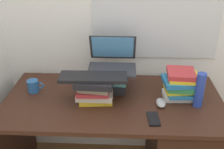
% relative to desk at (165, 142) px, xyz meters
% --- Properties ---
extents(desk, '(1.44, 0.71, 0.72)m').
position_rel_desk_xyz_m(desk, '(0.00, 0.00, 0.00)').
color(desk, '#381E14').
rests_on(desk, ground).
extents(book_stack_tall, '(0.20, 0.19, 0.16)m').
position_rel_desk_xyz_m(book_stack_tall, '(-0.37, 0.13, 0.41)').
color(book_stack_tall, black).
rests_on(book_stack_tall, desk).
extents(book_stack_keyboard_riser, '(0.25, 0.20, 0.17)m').
position_rel_desk_xyz_m(book_stack_keyboard_riser, '(-0.48, -0.01, 0.42)').
color(book_stack_keyboard_riser, yellow).
rests_on(book_stack_keyboard_riser, desk).
extents(book_stack_side, '(0.24, 0.21, 0.19)m').
position_rel_desk_xyz_m(book_stack_side, '(0.07, 0.07, 0.43)').
color(book_stack_side, white).
rests_on(book_stack_side, desk).
extents(laptop, '(0.32, 0.29, 0.21)m').
position_rel_desk_xyz_m(laptop, '(-0.38, 0.19, 0.54)').
color(laptop, '#2D2D33').
rests_on(laptop, book_stack_tall).
extents(keyboard, '(0.42, 0.15, 0.02)m').
position_rel_desk_xyz_m(keyboard, '(-0.49, -0.01, 0.51)').
color(keyboard, black).
rests_on(keyboard, book_stack_keyboard_riser).
extents(computer_mouse, '(0.06, 0.10, 0.04)m').
position_rel_desk_xyz_m(computer_mouse, '(-0.06, -0.03, 0.34)').
color(computer_mouse, '#A5A8AD').
rests_on(computer_mouse, desk).
extents(mug, '(0.11, 0.08, 0.09)m').
position_rel_desk_xyz_m(mug, '(-0.92, 0.10, 0.37)').
color(mug, '#265999').
rests_on(mug, desk).
extents(water_bottle, '(0.06, 0.06, 0.23)m').
position_rel_desk_xyz_m(water_bottle, '(0.17, -0.03, 0.44)').
color(water_bottle, '#263FA5').
rests_on(water_bottle, desk).
extents(cell_phone, '(0.07, 0.14, 0.01)m').
position_rel_desk_xyz_m(cell_phone, '(-0.12, -0.18, 0.33)').
color(cell_phone, black).
rests_on(cell_phone, desk).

